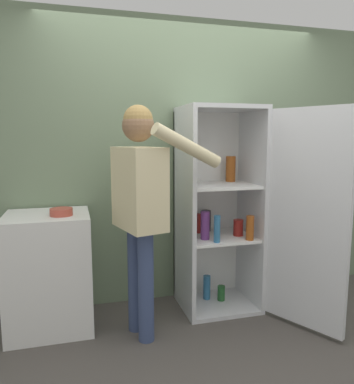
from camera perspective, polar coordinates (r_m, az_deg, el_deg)
The scene contains 6 objects.
ground_plane at distance 2.95m, azimuth 6.76°, elevation -22.34°, with size 12.00×12.00×0.00m, color #4C4742.
wall_back at distance 3.47m, azimuth 0.98°, elevation 4.56°, with size 7.00×0.06×2.55m.
refrigerator at distance 3.25m, azimuth 8.87°, elevation -2.96°, with size 1.00×1.16×1.76m.
person at distance 2.74m, azimuth -5.61°, elevation -0.22°, with size 0.77×0.59×1.73m.
counter at distance 3.17m, azimuth -18.87°, elevation -11.38°, with size 0.64×0.58×0.92m.
bowl at distance 2.96m, azimuth -17.23°, elevation -2.92°, with size 0.17×0.17×0.05m.
Camera 1 is at (-0.98, -2.34, 1.50)m, focal length 35.00 mm.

